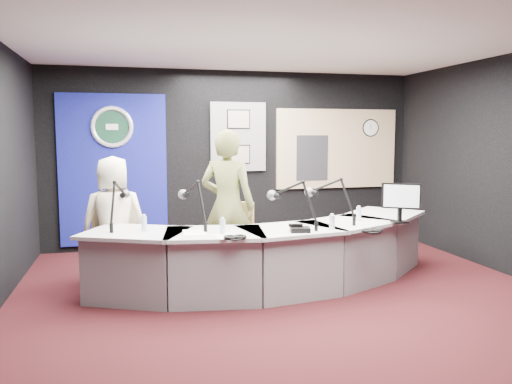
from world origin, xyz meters
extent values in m
plane|color=black|center=(0.00, 0.00, 0.00)|extent=(6.00, 6.00, 0.00)
cube|color=silver|center=(0.00, 0.00, 2.80)|extent=(6.00, 6.00, 0.02)
cube|color=black|center=(0.00, 3.00, 1.40)|extent=(6.00, 0.02, 2.80)
cube|color=black|center=(0.00, -3.00, 1.40)|extent=(6.00, 0.02, 2.80)
cube|color=navy|center=(-1.90, 2.97, 1.25)|extent=(1.60, 0.05, 2.30)
torus|color=silver|center=(-1.90, 2.93, 1.90)|extent=(0.63, 0.07, 0.63)
cylinder|color=#0E3321|center=(-1.90, 2.94, 1.90)|extent=(0.48, 0.01, 0.48)
cube|color=slate|center=(0.05, 2.97, 1.75)|extent=(0.90, 0.04, 1.10)
cube|color=gray|center=(0.05, 2.94, 2.03)|extent=(0.34, 0.02, 0.27)
cube|color=gray|center=(0.05, 2.94, 1.47)|extent=(0.34, 0.02, 0.27)
cube|color=tan|center=(1.75, 2.97, 1.55)|extent=(2.12, 0.06, 1.32)
cube|color=#FFCDA1|center=(1.75, 2.96, 1.55)|extent=(2.00, 0.02, 1.20)
cube|color=black|center=(1.30, 2.94, 1.40)|extent=(0.55, 0.02, 0.75)
cylinder|color=white|center=(2.35, 2.94, 1.90)|extent=(0.28, 0.01, 0.28)
cube|color=slate|center=(-1.85, 1.36, 0.62)|extent=(0.51, 0.17, 0.70)
imported|color=#F2E4C2|center=(-1.86, 1.12, 0.77)|extent=(0.78, 0.53, 1.54)
imported|color=brown|center=(-0.53, 0.90, 0.92)|extent=(0.80, 0.72, 1.85)
cube|color=black|center=(1.41, 0.25, 1.07)|extent=(0.39, 0.26, 0.30)
cube|color=black|center=(0.08, -0.01, 0.78)|extent=(0.23, 0.20, 0.05)
torus|color=black|center=(0.83, -0.20, 0.77)|extent=(0.22, 0.22, 0.04)
torus|color=black|center=(-0.66, -0.20, 0.77)|extent=(0.20, 0.20, 0.03)
cube|color=white|center=(-1.02, 0.22, 0.75)|extent=(0.25, 0.35, 0.00)
cube|color=white|center=(-0.73, -0.05, 0.75)|extent=(0.26, 0.33, 0.00)
camera|label=1|loc=(-1.68, -5.13, 1.78)|focal=36.00mm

